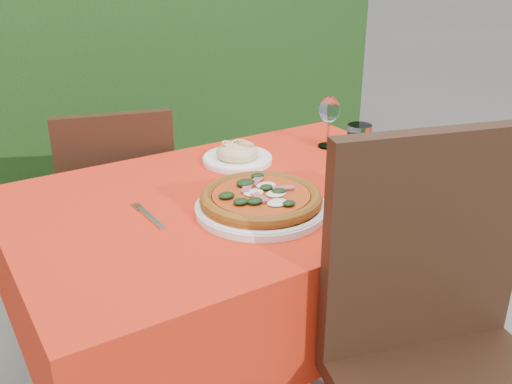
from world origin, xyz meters
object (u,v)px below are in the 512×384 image
chair_far (120,205)px  pizza_plate (261,201)px  fork (151,218)px  water_glass (359,142)px  pasta_plate (237,155)px  wine_glass (329,112)px  chair_near (444,346)px

chair_far → pizza_plate: bearing=116.7°
chair_far → fork: (-0.12, -0.64, 0.25)m
chair_far → water_glass: 0.90m
chair_far → pasta_plate: size_ratio=3.93×
pasta_plate → wine_glass: 0.36m
chair_far → water_glass: (0.65, -0.55, 0.29)m
pasta_plate → wine_glass: size_ratio=1.25×
chair_far → pasta_plate: (0.28, -0.40, 0.27)m
chair_far → water_glass: size_ratio=8.39×
pizza_plate → wine_glass: size_ratio=2.29×
water_glass → pasta_plate: bearing=156.9°
wine_glass → fork: bearing=-164.7°
pasta_plate → water_glass: size_ratio=2.13×
water_glass → pizza_plate: bearing=-159.1°
pizza_plate → water_glass: 0.54m
fork → chair_far: bearing=77.2°
chair_far → water_glass: chair_far is taller
chair_near → fork: 0.76m
pizza_plate → water_glass: size_ratio=3.92×
chair_near → water_glass: size_ratio=10.04×
wine_glass → fork: 0.77m
fork → pizza_plate: bearing=-25.3°
chair_far → fork: chair_far is taller
pizza_plate → pasta_plate: bearing=69.3°
pizza_plate → wine_glass: bearing=33.6°
pizza_plate → wine_glass: wine_glass is taller
pasta_plate → water_glass: 0.40m
chair_near → pasta_plate: 0.88m
chair_far → chair_near: bearing=118.5°
water_glass → fork: 0.77m
pasta_plate → water_glass: bearing=-23.1°
chair_near → pizza_plate: size_ratio=2.56×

